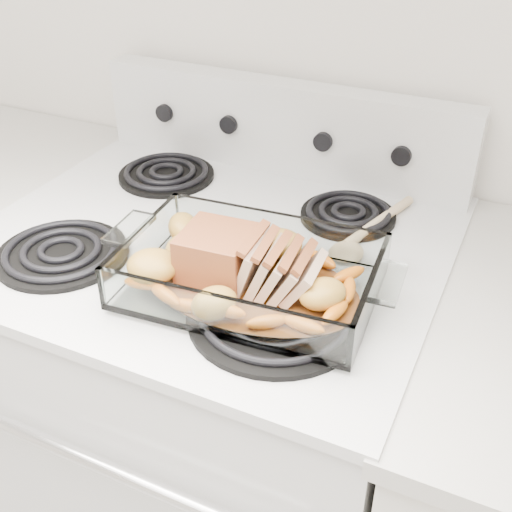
% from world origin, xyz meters
% --- Properties ---
extents(electric_range, '(0.78, 0.70, 1.12)m').
position_xyz_m(electric_range, '(0.00, 1.66, 0.48)').
color(electric_range, silver).
rests_on(electric_range, ground).
extents(baking_dish, '(0.36, 0.24, 0.07)m').
position_xyz_m(baking_dish, '(0.13, 1.53, 0.96)').
color(baking_dish, silver).
rests_on(baking_dish, electric_range).
extents(pork_roast, '(0.21, 0.10, 0.08)m').
position_xyz_m(pork_roast, '(0.11, 1.53, 0.99)').
color(pork_roast, brown).
rests_on(pork_roast, baking_dish).
extents(roast_vegetables, '(0.39, 0.21, 0.05)m').
position_xyz_m(roast_vegetables, '(0.13, 1.57, 0.97)').
color(roast_vegetables, '#CD6716').
rests_on(roast_vegetables, baking_dish).
extents(wooden_spoon, '(0.08, 0.26, 0.02)m').
position_xyz_m(wooden_spoon, '(0.24, 1.74, 0.95)').
color(wooden_spoon, beige).
rests_on(wooden_spoon, electric_range).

